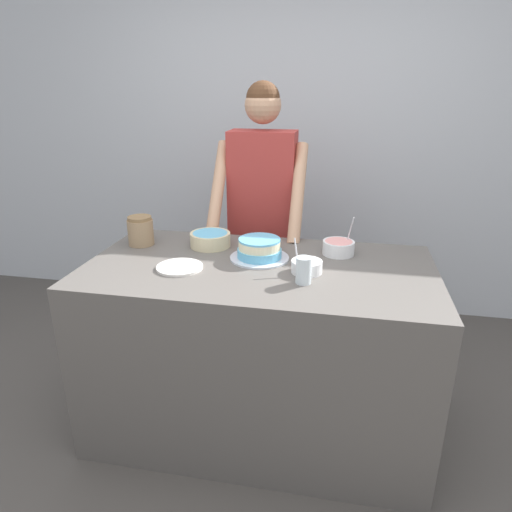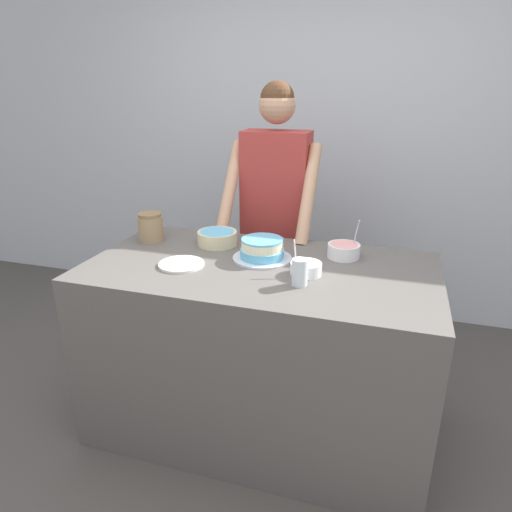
{
  "view_description": "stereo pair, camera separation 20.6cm",
  "coord_description": "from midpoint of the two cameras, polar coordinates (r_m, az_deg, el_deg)",
  "views": [
    {
      "loc": [
        0.37,
        -1.51,
        1.69
      ],
      "look_at": [
        -0.01,
        0.39,
        0.96
      ],
      "focal_mm": 32.0,
      "sensor_mm": 36.0,
      "label": 1
    },
    {
      "loc": [
        0.57,
        -1.46,
        1.69
      ],
      "look_at": [
        -0.01,
        0.39,
        0.96
      ],
      "focal_mm": 32.0,
      "sensor_mm": 36.0,
      "label": 2
    }
  ],
  "objects": [
    {
      "name": "ground_plane",
      "position": [
        2.29,
        -0.18,
        -26.68
      ],
      "size": [
        14.0,
        14.0,
        0.0
      ],
      "primitive_type": "plane",
      "color": "#4C4742"
    },
    {
      "name": "wall_back",
      "position": [
        3.48,
        9.69,
        13.99
      ],
      "size": [
        10.0,
        0.05,
        2.6
      ],
      "color": "silver",
      "rests_on": "ground_plane"
    },
    {
      "name": "counter",
      "position": [
        2.33,
        3.03,
        -11.55
      ],
      "size": [
        1.62,
        0.86,
        0.9
      ],
      "color": "#5B5651",
      "rests_on": "ground_plane"
    },
    {
      "name": "person_baker",
      "position": [
        2.74,
        4.6,
        6.9
      ],
      "size": [
        0.53,
        0.47,
        1.71
      ],
      "color": "#2D2D38",
      "rests_on": "ground_plane"
    },
    {
      "name": "cake",
      "position": [
        2.18,
        3.49,
        0.71
      ],
      "size": [
        0.29,
        0.29,
        0.1
      ],
      "color": "silver",
      "rests_on": "counter"
    },
    {
      "name": "frosting_bowl_white",
      "position": [
        2.03,
        9.15,
        -1.52
      ],
      "size": [
        0.14,
        0.14,
        0.16
      ],
      "color": "white",
      "rests_on": "counter"
    },
    {
      "name": "frosting_bowl_pink",
      "position": [
        2.26,
        13.49,
        0.69
      ],
      "size": [
        0.16,
        0.16,
        0.19
      ],
      "color": "white",
      "rests_on": "counter"
    },
    {
      "name": "frosting_bowl_blue",
      "position": [
        2.38,
        -2.4,
        2.29
      ],
      "size": [
        0.21,
        0.21,
        0.07
      ],
      "color": "beige",
      "rests_on": "counter"
    },
    {
      "name": "drinking_glass",
      "position": [
        1.91,
        8.57,
        -2.07
      ],
      "size": [
        0.07,
        0.07,
        0.12
      ],
      "color": "silver",
      "rests_on": "counter"
    },
    {
      "name": "ceramic_plate",
      "position": [
        2.13,
        -6.6,
        -1.08
      ],
      "size": [
        0.21,
        0.21,
        0.01
      ],
      "color": "white",
      "rests_on": "counter"
    },
    {
      "name": "stoneware_jar",
      "position": [
        2.48,
        -10.73,
        3.51
      ],
      "size": [
        0.13,
        0.13,
        0.15
      ],
      "color": "#9E7F5B",
      "rests_on": "counter"
    }
  ]
}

